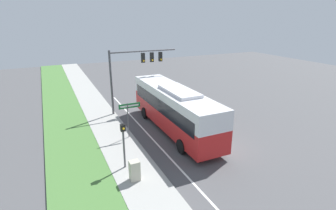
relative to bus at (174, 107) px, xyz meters
The scene contains 9 objects.
ground_plane 4.45m from the bus, 69.56° to the right, with size 80.00×80.00×0.00m, color #4C4C4F.
sidewalk 6.40m from the bus, 142.56° to the right, with size 2.80×80.00×0.12m.
grass_verge 9.06m from the bus, 155.29° to the right, with size 3.60×80.00×0.10m.
lane_divider_near 4.78m from the bus, 121.06° to the right, with size 0.14×30.00×0.01m.
bus is the anchor object (origin of this frame).
signal_gantry 6.33m from the bus, 103.38° to the left, with size 6.61×0.41×6.14m.
pedestrian_signal 6.57m from the bus, 143.85° to the right, with size 0.28×0.34×3.00m.
street_sign 3.75m from the bus, behind, with size 1.66×0.08×2.89m.
utility_cabinet 7.62m from the bus, 133.65° to the right, with size 0.56×0.49×1.21m.
Camera 1 is at (-10.27, -14.15, 9.03)m, focal length 28.00 mm.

